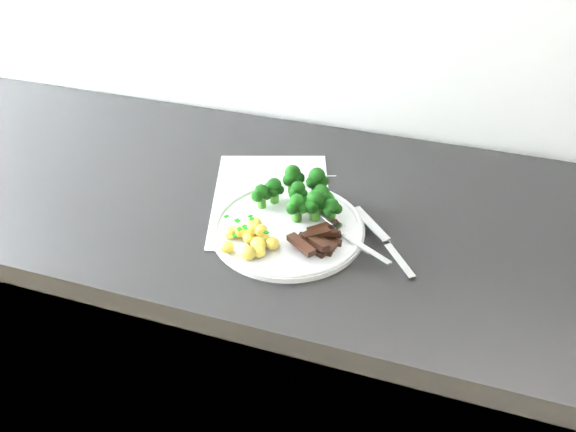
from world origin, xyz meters
name	(u,v)px	position (x,y,z in m)	size (l,w,h in m)	color
counter	(318,374)	(-0.09, 1.68, 0.44)	(2.36, 0.59, 0.88)	black
recipe_paper	(272,198)	(-0.19, 1.68, 0.88)	(0.28, 0.34, 0.00)	silver
plate	(288,227)	(-0.13, 1.60, 0.89)	(0.25, 0.25, 0.01)	white
broccoli	(303,193)	(-0.12, 1.66, 0.93)	(0.15, 0.10, 0.06)	#316F1C
potatoes	(251,236)	(-0.17, 1.54, 0.91)	(0.10, 0.09, 0.04)	#EAD24A
beef_strips	(317,240)	(-0.07, 1.57, 0.90)	(0.08, 0.11, 0.03)	black
fork	(355,240)	(-0.02, 1.59, 0.90)	(0.13, 0.10, 0.01)	silver
knife	(389,249)	(0.04, 1.60, 0.89)	(0.13, 0.15, 0.02)	silver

